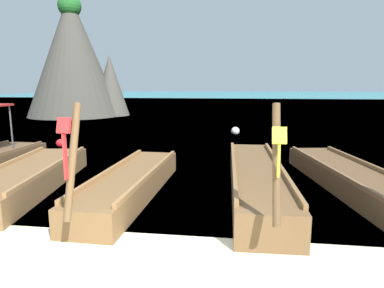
% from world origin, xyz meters
% --- Properties ---
extents(ground, '(120.00, 120.00, 0.00)m').
position_xyz_m(ground, '(0.00, 0.00, 0.00)').
color(ground, beige).
extents(sea_water, '(120.00, 120.00, 0.00)m').
position_xyz_m(sea_water, '(0.00, 61.44, 0.00)').
color(sea_water, teal).
rests_on(sea_water, ground).
extents(longtail_boat_blue_ribbon, '(2.09, 5.78, 2.81)m').
position_xyz_m(longtail_boat_blue_ribbon, '(-4.24, 3.60, 0.30)').
color(longtail_boat_blue_ribbon, brown).
rests_on(longtail_boat_blue_ribbon, ground).
extents(longtail_boat_red_ribbon, '(1.26, 5.60, 2.38)m').
position_xyz_m(longtail_boat_red_ribbon, '(-1.49, 3.45, 0.30)').
color(longtail_boat_red_ribbon, brown).
rests_on(longtail_boat_red_ribbon, ground).
extents(longtail_boat_yellow_ribbon, '(1.38, 6.83, 2.40)m').
position_xyz_m(longtail_boat_yellow_ribbon, '(1.51, 4.11, 0.34)').
color(longtail_boat_yellow_ribbon, brown).
rests_on(longtail_boat_yellow_ribbon, ground).
extents(longtail_boat_turquoise_ribbon, '(2.29, 6.85, 2.60)m').
position_xyz_m(longtail_boat_turquoise_ribbon, '(3.96, 4.59, 0.28)').
color(longtail_boat_turquoise_ribbon, brown).
rests_on(longtail_boat_turquoise_ribbon, ground).
extents(karst_rock, '(8.20, 7.60, 9.91)m').
position_xyz_m(karst_rock, '(-12.40, 23.18, 4.81)').
color(karst_rock, '#47443D').
rests_on(karst_rock, ground).
extents(mooring_buoy_near, '(0.43, 0.43, 0.43)m').
position_xyz_m(mooring_buoy_near, '(0.91, 13.73, 0.22)').
color(mooring_buoy_near, white).
rests_on(mooring_buoy_near, sea_water).
extents(mooring_buoy_far, '(0.37, 0.37, 0.37)m').
position_xyz_m(mooring_buoy_far, '(-6.38, 9.10, 0.19)').
color(mooring_buoy_far, red).
rests_on(mooring_buoy_far, sea_water).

